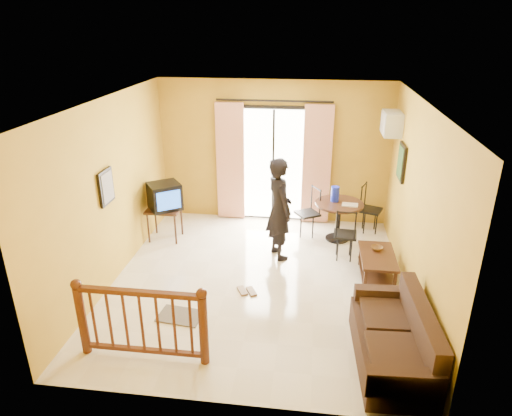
# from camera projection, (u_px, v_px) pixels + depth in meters

# --- Properties ---
(ground) EXTENTS (5.00, 5.00, 0.00)m
(ground) POSITION_uv_depth(u_px,v_px,m) (258.00, 281.00, 7.19)
(ground) COLOR beige
(ground) RESTS_ON ground
(room_shell) EXTENTS (5.00, 5.00, 5.00)m
(room_shell) POSITION_uv_depth(u_px,v_px,m) (258.00, 179.00, 6.54)
(room_shell) COLOR white
(room_shell) RESTS_ON ground
(balcony_door) EXTENTS (2.25, 0.14, 2.46)m
(balcony_door) POSITION_uv_depth(u_px,v_px,m) (273.00, 164.00, 8.96)
(balcony_door) COLOR black
(balcony_door) RESTS_ON ground
(tv_table) EXTENTS (0.61, 0.51, 0.61)m
(tv_table) POSITION_uv_depth(u_px,v_px,m) (164.00, 212.00, 8.40)
(tv_table) COLOR black
(tv_table) RESTS_ON ground
(television) EXTENTS (0.72, 0.70, 0.48)m
(television) POSITION_uv_depth(u_px,v_px,m) (165.00, 196.00, 8.27)
(television) COLOR black
(television) RESTS_ON tv_table
(picture_left) EXTENTS (0.05, 0.42, 0.52)m
(picture_left) POSITION_uv_depth(u_px,v_px,m) (106.00, 187.00, 6.68)
(picture_left) COLOR black
(picture_left) RESTS_ON room_shell
(dining_table) EXTENTS (0.88, 0.88, 0.73)m
(dining_table) POSITION_uv_depth(u_px,v_px,m) (339.00, 211.00, 8.34)
(dining_table) COLOR black
(dining_table) RESTS_ON ground
(water_jug) EXTENTS (0.15, 0.15, 0.28)m
(water_jug) POSITION_uv_depth(u_px,v_px,m) (335.00, 194.00, 8.30)
(water_jug) COLOR #1422C3
(water_jug) RESTS_ON dining_table
(serving_tray) EXTENTS (0.30, 0.21, 0.02)m
(serving_tray) POSITION_uv_depth(u_px,v_px,m) (350.00, 205.00, 8.17)
(serving_tray) COLOR beige
(serving_tray) RESTS_ON dining_table
(dining_chairs) EXTENTS (1.73, 1.62, 0.95)m
(dining_chairs) POSITION_uv_depth(u_px,v_px,m) (339.00, 241.00, 8.49)
(dining_chairs) COLOR black
(dining_chairs) RESTS_ON ground
(air_conditioner) EXTENTS (0.31, 0.60, 0.40)m
(air_conditioner) POSITION_uv_depth(u_px,v_px,m) (391.00, 123.00, 7.90)
(air_conditioner) COLOR silver
(air_conditioner) RESTS_ON room_shell
(botanical_print) EXTENTS (0.05, 0.50, 0.60)m
(botanical_print) POSITION_uv_depth(u_px,v_px,m) (401.00, 162.00, 7.49)
(botanical_print) COLOR black
(botanical_print) RESTS_ON room_shell
(coffee_table) EXTENTS (0.53, 0.96, 0.43)m
(coffee_table) POSITION_uv_depth(u_px,v_px,m) (377.00, 263.00, 7.16)
(coffee_table) COLOR black
(coffee_table) RESTS_ON ground
(bowl) EXTENTS (0.22, 0.22, 0.06)m
(bowl) POSITION_uv_depth(u_px,v_px,m) (377.00, 248.00, 7.25)
(bowl) COLOR brown
(bowl) RESTS_ON coffee_table
(sofa) EXTENTS (0.87, 1.74, 0.82)m
(sofa) POSITION_uv_depth(u_px,v_px,m) (396.00, 342.00, 5.37)
(sofa) COLOR #321D13
(sofa) RESTS_ON ground
(standing_person) EXTENTS (0.68, 0.77, 1.77)m
(standing_person) POSITION_uv_depth(u_px,v_px,m) (279.00, 209.00, 7.64)
(standing_person) COLOR black
(standing_person) RESTS_ON ground
(stair_balustrade) EXTENTS (1.63, 0.13, 1.04)m
(stair_balustrade) POSITION_uv_depth(u_px,v_px,m) (141.00, 318.00, 5.37)
(stair_balustrade) COLOR #471E0F
(stair_balustrade) RESTS_ON ground
(doormat) EXTENTS (0.64, 0.47, 0.02)m
(doormat) POSITION_uv_depth(u_px,v_px,m) (180.00, 316.00, 6.34)
(doormat) COLOR #554D44
(doormat) RESTS_ON ground
(sandals) EXTENTS (0.34, 0.27, 0.03)m
(sandals) POSITION_uv_depth(u_px,v_px,m) (247.00, 291.00, 6.90)
(sandals) COLOR brown
(sandals) RESTS_ON ground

